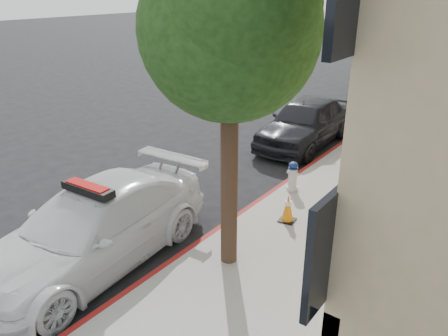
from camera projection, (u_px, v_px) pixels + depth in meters
ground at (183, 189)px, 11.28m from camera, size 120.00×120.00×0.00m
sidewalk at (426, 121)px, 16.72m from camera, size 3.20×50.00×0.15m
curb_strip at (386, 114)px, 17.56m from camera, size 0.12×50.00×0.15m
tree_near at (231, 29)px, 6.53m from camera, size 2.92×2.82×5.62m
tree_mid at (392, 12)px, 12.52m from camera, size 2.77×2.64×5.43m
police_car at (93, 228)px, 8.06m from camera, size 2.38×5.19×1.62m
parked_car_mid at (305, 122)px, 14.18m from camera, size 2.00×4.62×1.55m
parked_car_far at (383, 77)px, 21.23m from camera, size 2.04×4.72×1.51m
fire_hydrant at (293, 176)px, 10.78m from camera, size 0.31×0.29×0.75m
traffic_cone at (288, 208)px, 9.37m from camera, size 0.37×0.37×0.63m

